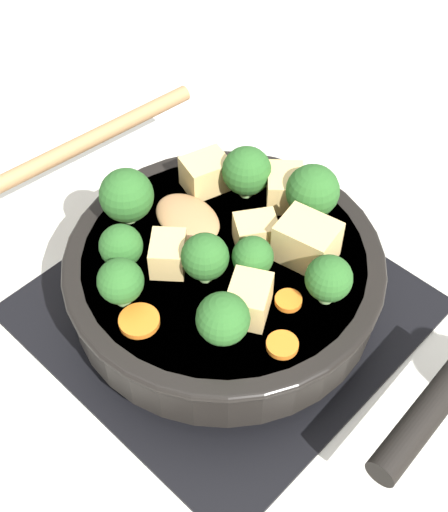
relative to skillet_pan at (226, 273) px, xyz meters
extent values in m
plane|color=silver|center=(0.00, 0.00, -0.05)|extent=(2.40, 2.40, 0.00)
cube|color=black|center=(0.00, 0.00, -0.05)|extent=(0.31, 0.31, 0.01)
torus|color=black|center=(0.00, 0.00, -0.03)|extent=(0.24, 0.24, 0.01)
cube|color=black|center=(0.00, 0.00, -0.03)|extent=(0.01, 0.23, 0.01)
cube|color=black|center=(0.00, 0.00, -0.03)|extent=(0.23, 0.01, 0.01)
cylinder|color=black|center=(0.00, 0.00, 0.00)|extent=(0.27, 0.27, 0.05)
cylinder|color=brown|center=(0.00, 0.00, 0.00)|extent=(0.24, 0.24, 0.04)
torus|color=black|center=(0.00, 0.00, 0.02)|extent=(0.28, 0.28, 0.01)
cylinder|color=black|center=(0.20, 0.01, 0.01)|extent=(0.03, 0.14, 0.02)
ellipsoid|color=#A87A4C|center=(-0.05, 0.01, 0.03)|extent=(0.07, 0.06, 0.01)
cylinder|color=#A87A4C|center=(-0.20, 0.02, 0.03)|extent=(0.04, 0.22, 0.02)
cube|color=#DBB770|center=(0.05, 0.05, 0.04)|extent=(0.05, 0.05, 0.04)
cube|color=#DBB770|center=(0.05, -0.03, 0.04)|extent=(0.05, 0.05, 0.03)
cube|color=#DBB770|center=(-0.07, 0.05, 0.04)|extent=(0.04, 0.05, 0.03)
cube|color=#DBB770|center=(-0.03, -0.04, 0.04)|extent=(0.04, 0.05, 0.03)
cube|color=#DBB770|center=(0.01, 0.03, 0.04)|extent=(0.04, 0.05, 0.03)
cube|color=#DBB770|center=(-0.01, 0.09, 0.04)|extent=(0.05, 0.05, 0.03)
cylinder|color=#709956|center=(-0.06, -0.07, 0.03)|extent=(0.01, 0.01, 0.01)
sphere|color=#285B23|center=(-0.06, -0.07, 0.05)|extent=(0.04, 0.04, 0.04)
cylinder|color=#709956|center=(0.02, 0.09, 0.03)|extent=(0.01, 0.01, 0.01)
sphere|color=#285B23|center=(0.02, 0.09, 0.05)|extent=(0.05, 0.05, 0.05)
cylinder|color=#709956|center=(-0.09, -0.03, 0.03)|extent=(0.01, 0.01, 0.01)
sphere|color=#285B23|center=(-0.09, -0.03, 0.05)|extent=(0.05, 0.05, 0.05)
cylinder|color=#709956|center=(0.00, -0.03, 0.03)|extent=(0.01, 0.01, 0.01)
sphere|color=#285B23|center=(0.00, -0.03, 0.05)|extent=(0.04, 0.04, 0.04)
cylinder|color=#709956|center=(-0.03, -0.09, 0.03)|extent=(0.01, 0.01, 0.01)
sphere|color=#285B23|center=(-0.03, -0.09, 0.05)|extent=(0.04, 0.04, 0.04)
cylinder|color=#709956|center=(0.06, -0.06, 0.03)|extent=(0.01, 0.01, 0.01)
sphere|color=#285B23|center=(0.06, -0.06, 0.05)|extent=(0.04, 0.04, 0.04)
cylinder|color=#709956|center=(0.03, 0.00, 0.03)|extent=(0.01, 0.01, 0.01)
sphere|color=#285B23|center=(0.03, 0.00, 0.05)|extent=(0.03, 0.03, 0.03)
cylinder|color=#709956|center=(-0.04, 0.07, 0.03)|extent=(0.01, 0.01, 0.01)
sphere|color=#285B23|center=(-0.04, 0.07, 0.05)|extent=(0.04, 0.04, 0.04)
cylinder|color=#709956|center=(0.09, 0.02, 0.03)|extent=(0.01, 0.01, 0.01)
sphere|color=#285B23|center=(0.09, 0.02, 0.05)|extent=(0.04, 0.04, 0.04)
cylinder|color=orange|center=(0.00, -0.10, 0.02)|extent=(0.03, 0.03, 0.01)
cylinder|color=orange|center=(0.09, -0.04, 0.02)|extent=(0.03, 0.03, 0.01)
cylinder|color=orange|center=(0.07, 0.00, 0.02)|extent=(0.02, 0.02, 0.01)
cylinder|color=orange|center=(-0.08, -0.06, 0.02)|extent=(0.02, 0.02, 0.01)
camera|label=1|loc=(0.27, -0.29, 0.48)|focal=50.00mm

